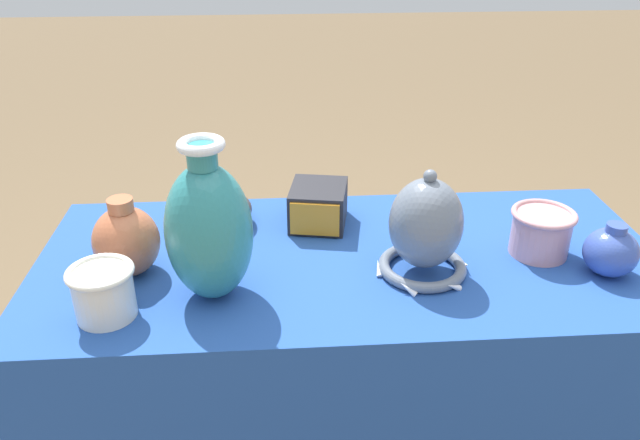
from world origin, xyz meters
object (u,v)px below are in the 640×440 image
at_px(mosaic_tile_box, 318,206).
at_px(jar_round_cobalt, 611,252).
at_px(vase_dome_bell, 425,230).
at_px(bowl_shallow_charcoal, 213,210).
at_px(vase_tall_bulbous, 209,230).
at_px(cup_wide_rose, 541,231).
at_px(jar_round_terracotta, 126,241).
at_px(cup_wide_ivory, 103,291).

distance_m(mosaic_tile_box, jar_round_cobalt, 0.60).
height_order(vase_dome_bell, bowl_shallow_charcoal, vase_dome_bell).
bearing_deg(vase_tall_bulbous, mosaic_tile_box, 51.30).
distance_m(vase_tall_bulbous, jar_round_cobalt, 0.76).
height_order(bowl_shallow_charcoal, jar_round_cobalt, jar_round_cobalt).
height_order(cup_wide_rose, jar_round_terracotta, jar_round_terracotta).
relative_size(cup_wide_ivory, jar_round_cobalt, 1.08).
bearing_deg(mosaic_tile_box, bowl_shallow_charcoal, -171.72).
bearing_deg(jar_round_cobalt, vase_tall_bulbous, -178.68).
relative_size(vase_dome_bell, bowl_shallow_charcoal, 1.29).
bearing_deg(jar_round_terracotta, mosaic_tile_box, 25.04).
distance_m(bowl_shallow_charcoal, cup_wide_ivory, 0.36).
distance_m(vase_tall_bulbous, cup_wide_rose, 0.66).
bearing_deg(vase_dome_bell, jar_round_terracotta, 176.35).
distance_m(vase_tall_bulbous, jar_round_terracotta, 0.20).
relative_size(vase_dome_bell, cup_wide_rose, 1.69).
height_order(mosaic_tile_box, jar_round_terracotta, jar_round_terracotta).
relative_size(cup_wide_rose, jar_round_cobalt, 1.20).
distance_m(mosaic_tile_box, cup_wide_ivory, 0.50).
bearing_deg(jar_round_terracotta, vase_dome_bell, -3.65).
bearing_deg(vase_tall_bulbous, cup_wide_ivory, -163.49).
distance_m(vase_dome_bell, cup_wide_rose, 0.26).
bearing_deg(cup_wide_rose, vase_dome_bell, -168.05).
bearing_deg(jar_round_terracotta, bowl_shallow_charcoal, 51.57).
height_order(bowl_shallow_charcoal, jar_round_terracotta, jar_round_terracotta).
xyz_separation_m(cup_wide_rose, jar_round_terracotta, (-0.82, -0.02, 0.02)).
xyz_separation_m(jar_round_terracotta, jar_round_cobalt, (0.92, -0.07, -0.02)).
height_order(jar_round_terracotta, jar_round_cobalt, jar_round_terracotta).
xyz_separation_m(mosaic_tile_box, cup_wide_rose, (0.44, -0.16, 0.01)).
xyz_separation_m(cup_wide_rose, jar_round_cobalt, (0.10, -0.08, -0.00)).
bearing_deg(vase_tall_bulbous, vase_dome_bell, 6.97).
distance_m(cup_wide_ivory, jar_round_cobalt, 0.94).
height_order(vase_dome_bell, jar_round_cobalt, vase_dome_bell).
relative_size(mosaic_tile_box, cup_wide_rose, 1.20).
bearing_deg(vase_dome_bell, jar_round_cobalt, -5.03).
bearing_deg(jar_round_cobalt, cup_wide_rose, 140.75).
relative_size(bowl_shallow_charcoal, jar_round_terracotta, 1.07).
height_order(vase_dome_bell, cup_wide_rose, vase_dome_bell).
bearing_deg(bowl_shallow_charcoal, cup_wide_rose, -14.00).
bearing_deg(mosaic_tile_box, jar_round_cobalt, -13.77).
height_order(mosaic_tile_box, cup_wide_ivory, cup_wide_ivory).
distance_m(mosaic_tile_box, cup_wide_rose, 0.47).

